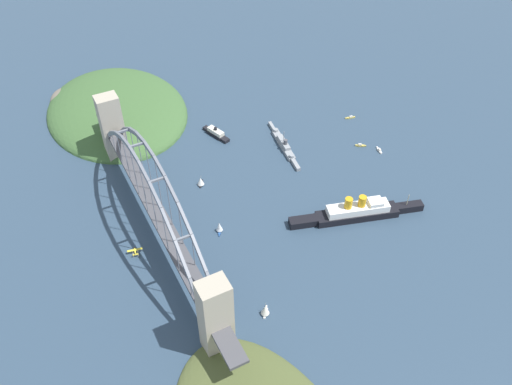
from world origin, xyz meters
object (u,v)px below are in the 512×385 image
Objects in this scene: small_boat_2 at (219,227)px; harbor_arch_bridge at (154,204)px; small_boat_0 at (379,150)px; small_boat_3 at (265,310)px; ocean_liner at (357,212)px; harbor_ferry_steamer at (216,133)px; naval_cruiser at (284,145)px; small_boat_5 at (201,181)px; seaplane_taxiing_near_bridge at (135,252)px; small_boat_1 at (360,145)px; small_boat_4 at (350,117)px.

harbor_arch_bridge is at bearing -112.85° from small_boat_2.
small_boat_0 is 162.59m from small_boat_2.
small_boat_3 is at bearing 20.57° from harbor_arch_bridge.
small_boat_3 is at bearing -66.45° from ocean_liner.
ocean_liner is at bearing 19.92° from harbor_ferry_steamer.
harbor_arch_bridge is 3.82× the size of naval_cruiser.
small_boat_5 is at bearing -134.32° from ocean_liner.
small_boat_3 reaches higher than seaplane_taxiing_near_bridge.
small_boat_3 reaches higher than small_boat_0.
small_boat_2 reaches higher than small_boat_5.
harbor_ferry_steamer is 3.52× the size of small_boat_1.
seaplane_taxiing_near_bridge is 61.95m from small_boat_2.
harbor_arch_bridge is 28.27× the size of small_boat_3.
harbor_arch_bridge reaches higher than small_boat_3.
small_boat_0 is 16.64m from small_boat_1.
naval_cruiser is 66.87m from small_boat_1.
harbor_arch_bridge is at bearing 112.85° from seaplane_taxiing_near_bridge.
ocean_liner is at bearing -48.84° from small_boat_0.
ocean_liner is 99.29m from naval_cruiser.
small_boat_1 is 42.26m from small_boat_4.
small_boat_4 is at bearing 106.09° from seaplane_taxiing_near_bridge.
small_boat_1 is 144.10m from small_boat_5.
harbor_arch_bridge is 127.29m from harbor_ferry_steamer.
harbor_arch_bridge is 50.65m from small_boat_2.
small_boat_2 is at bearing 176.90° from small_boat_3.
seaplane_taxiing_near_bridge is 222.91m from small_boat_0.
small_boat_4 is (-56.95, 207.25, -29.85)m from harbor_arch_bridge.
small_boat_0 is (84.96, 115.50, -1.78)m from harbor_ferry_steamer.
small_boat_2 is at bearing -54.54° from naval_cruiser.
harbor_arch_bridge is 193.83m from small_boat_1.
naval_cruiser reaches higher than seaplane_taxiing_near_bridge.
harbor_ferry_steamer is 3.32× the size of small_boat_5.
small_boat_1 is at bearing -141.44° from small_boat_0.
harbor_ferry_steamer is 3.13× the size of small_boat_4.
small_boat_2 is at bearing -109.55° from ocean_liner.
seaplane_taxiing_near_bridge is at bearing -82.72° from small_boat_1.
seaplane_taxiing_near_bridge is 103.44m from small_boat_3.
small_boat_2 is (-34.34, -96.73, -1.16)m from ocean_liner.
small_boat_4 is at bearing 97.58° from small_boat_5.
harbor_ferry_steamer reaches higher than small_boat_4.
seaplane_taxiing_near_bridge is at bearing -69.51° from naval_cruiser.
naval_cruiser is (-99.06, -5.88, -3.15)m from ocean_liner.
small_boat_2 is at bearing -76.95° from small_boat_1.
harbor_ferry_steamer is 3.12× the size of small_boat_0.
harbor_ferry_steamer is 3.12× the size of small_boat_2.
small_boat_3 is 229.30m from small_boat_4.
ocean_liner is 150.22m from harbor_ferry_steamer.
naval_cruiser is 171.81m from small_boat_3.
small_boat_0 is at bearing 58.63° from naval_cruiser.
ocean_liner reaches higher than seaplane_taxiing_near_bridge.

